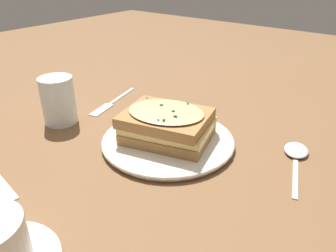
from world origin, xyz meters
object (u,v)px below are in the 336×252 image
object	(u,v)px
sandwich	(167,124)
fork	(110,104)
dinner_plate	(168,140)
spoon	(296,153)
water_glass	(58,100)

from	to	relation	value
sandwich	fork	bearing A→B (deg)	-105.39
dinner_plate	fork	distance (m)	0.23
dinner_plate	fork	bearing A→B (deg)	-104.99
fork	spoon	distance (m)	0.42
spoon	fork	bearing A→B (deg)	168.34
dinner_plate	spoon	distance (m)	0.23
sandwich	water_glass	world-z (taller)	water_glass
spoon	water_glass	bearing A→B (deg)	-176.54
dinner_plate	water_glass	xyz separation A→B (m)	(0.06, -0.23, 0.04)
sandwich	water_glass	distance (m)	0.24
dinner_plate	spoon	size ratio (longest dim) A/B	1.50
water_glass	spoon	bearing A→B (deg)	111.67
fork	spoon	world-z (taller)	spoon
fork	dinner_plate	bearing A→B (deg)	150.56
dinner_plate	water_glass	bearing A→B (deg)	-74.33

